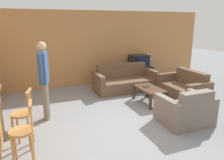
# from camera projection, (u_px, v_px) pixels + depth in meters

# --- Properties ---
(ground_plane) EXTENTS (24.00, 24.00, 0.00)m
(ground_plane) POSITION_uv_depth(u_px,v_px,m) (132.00, 126.00, 4.77)
(ground_plane) COLOR gray
(wall_back) EXTENTS (9.40, 0.08, 2.60)m
(wall_back) POSITION_uv_depth(u_px,v_px,m) (86.00, 49.00, 7.68)
(wall_back) COLOR #B27A47
(wall_back) RESTS_ON ground_plane
(bar_chair_near) EXTENTS (0.39, 0.39, 1.08)m
(bar_chair_near) POSITION_uv_depth(u_px,v_px,m) (23.00, 136.00, 3.25)
(bar_chair_near) COLOR #B77F42
(bar_chair_near) RESTS_ON ground_plane
(bar_chair_mid) EXTENTS (0.45, 0.45, 1.08)m
(bar_chair_mid) POSITION_uv_depth(u_px,v_px,m) (23.00, 118.00, 3.85)
(bar_chair_mid) COLOR #B77F42
(bar_chair_mid) RESTS_ON ground_plane
(couch_far) EXTENTS (2.04, 0.92, 0.85)m
(couch_far) POSITION_uv_depth(u_px,v_px,m) (125.00, 81.00, 7.26)
(couch_far) COLOR brown
(couch_far) RESTS_ON ground_plane
(armchair_near) EXTENTS (1.07, 0.87, 0.83)m
(armchair_near) POSITION_uv_depth(u_px,v_px,m) (186.00, 111.00, 4.84)
(armchair_near) COLOR #70665B
(armchair_near) RESTS_ON ground_plane
(loveseat_right) EXTENTS (0.85, 1.51, 0.81)m
(loveseat_right) POSITION_uv_depth(u_px,v_px,m) (184.00, 88.00, 6.52)
(loveseat_right) COLOR brown
(loveseat_right) RESTS_ON ground_plane
(coffee_table) EXTENTS (0.55, 0.99, 0.44)m
(coffee_table) POSITION_uv_depth(u_px,v_px,m) (149.00, 90.00, 6.09)
(coffee_table) COLOR #472D1E
(coffee_table) RESTS_ON ground_plane
(tv_unit) EXTENTS (1.07, 0.46, 0.55)m
(tv_unit) POSITION_uv_depth(u_px,v_px,m) (139.00, 74.00, 8.35)
(tv_unit) COLOR #2D2319
(tv_unit) RESTS_ON ground_plane
(tv) EXTENTS (0.68, 0.49, 0.47)m
(tv) POSITION_uv_depth(u_px,v_px,m) (139.00, 61.00, 8.22)
(tv) COLOR black
(tv) RESTS_ON tv_unit
(book_on_table) EXTENTS (0.16, 0.12, 0.02)m
(book_on_table) POSITION_uv_depth(u_px,v_px,m) (146.00, 86.00, 6.17)
(book_on_table) COLOR black
(book_on_table) RESTS_ON coffee_table
(table_lamp) EXTENTS (0.26, 0.26, 0.53)m
(table_lamp) POSITION_uv_depth(u_px,v_px,m) (148.00, 56.00, 8.32)
(table_lamp) COLOR brown
(table_lamp) RESTS_ON tv_unit
(person_by_window) EXTENTS (0.26, 0.50, 1.80)m
(person_by_window) POSITION_uv_depth(u_px,v_px,m) (44.00, 76.00, 4.88)
(person_by_window) COLOR #756B5B
(person_by_window) RESTS_ON ground_plane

